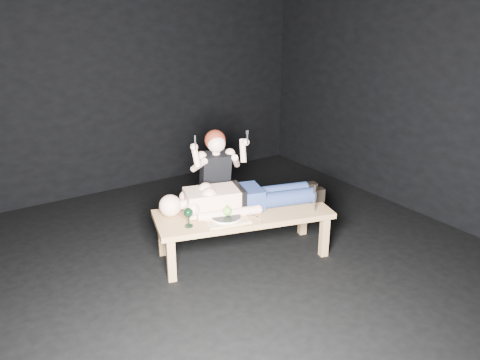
{
  "coord_description": "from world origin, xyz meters",
  "views": [
    {
      "loc": [
        -2.05,
        -3.31,
        2.33
      ],
      "look_at": [
        0.27,
        0.21,
        0.75
      ],
      "focal_mm": 36.9,
      "sensor_mm": 36.0,
      "label": 1
    }
  ],
  "objects_px": {
    "kneeling_woman": "(214,180)",
    "serving_tray": "(226,219)",
    "carving_knife": "(314,198)",
    "table": "(243,234)",
    "goblet": "(188,217)",
    "lying_man": "(245,194)"
  },
  "relations": [
    {
      "from": "kneeling_woman",
      "to": "serving_tray",
      "type": "bearing_deg",
      "value": -97.16
    },
    {
      "from": "lying_man",
      "to": "carving_knife",
      "type": "relative_size",
      "value": 6.12
    },
    {
      "from": "serving_tray",
      "to": "carving_knife",
      "type": "distance_m",
      "value": 0.85
    },
    {
      "from": "table",
      "to": "lying_man",
      "type": "bearing_deg",
      "value": 64.66
    },
    {
      "from": "goblet",
      "to": "table",
      "type": "bearing_deg",
      "value": -0.13
    },
    {
      "from": "kneeling_woman",
      "to": "table",
      "type": "bearing_deg",
      "value": -78.12
    },
    {
      "from": "lying_man",
      "to": "kneeling_woman",
      "type": "bearing_deg",
      "value": 111.33
    },
    {
      "from": "serving_tray",
      "to": "goblet",
      "type": "distance_m",
      "value": 0.35
    },
    {
      "from": "table",
      "to": "lying_man",
      "type": "relative_size",
      "value": 1.01
    },
    {
      "from": "goblet",
      "to": "carving_knife",
      "type": "height_order",
      "value": "carving_knife"
    },
    {
      "from": "table",
      "to": "kneeling_woman",
      "type": "xyz_separation_m",
      "value": [
        0.03,
        0.58,
        0.35
      ]
    },
    {
      "from": "table",
      "to": "carving_knife",
      "type": "relative_size",
      "value": 6.18
    },
    {
      "from": "lying_man",
      "to": "serving_tray",
      "type": "xyz_separation_m",
      "value": [
        -0.31,
        -0.16,
        -0.12
      ]
    },
    {
      "from": "carving_knife",
      "to": "goblet",
      "type": "bearing_deg",
      "value": 178.32
    },
    {
      "from": "serving_tray",
      "to": "goblet",
      "type": "bearing_deg",
      "value": 166.7
    },
    {
      "from": "lying_man",
      "to": "carving_knife",
      "type": "bearing_deg",
      "value": -26.3
    },
    {
      "from": "serving_tray",
      "to": "goblet",
      "type": "height_order",
      "value": "goblet"
    },
    {
      "from": "lying_man",
      "to": "kneeling_woman",
      "type": "xyz_separation_m",
      "value": [
        -0.05,
        0.49,
        -0.0
      ]
    },
    {
      "from": "lying_man",
      "to": "carving_knife",
      "type": "xyz_separation_m",
      "value": [
        0.48,
        -0.43,
        0.0
      ]
    },
    {
      "from": "lying_man",
      "to": "goblet",
      "type": "relative_size",
      "value": 9.19
    },
    {
      "from": "kneeling_woman",
      "to": "carving_knife",
      "type": "height_order",
      "value": "kneeling_woman"
    },
    {
      "from": "lying_man",
      "to": "serving_tray",
      "type": "distance_m",
      "value": 0.37
    }
  ]
}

